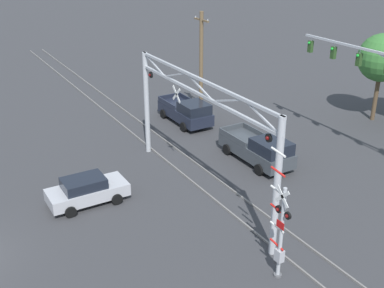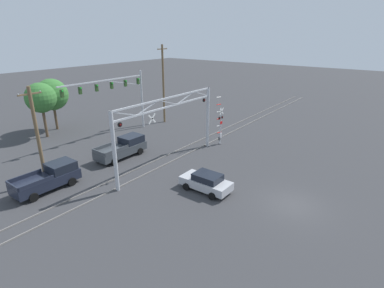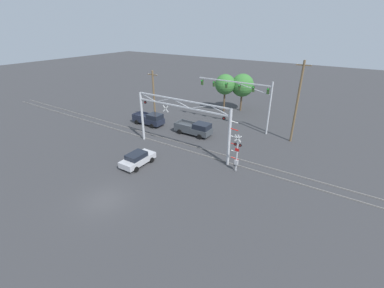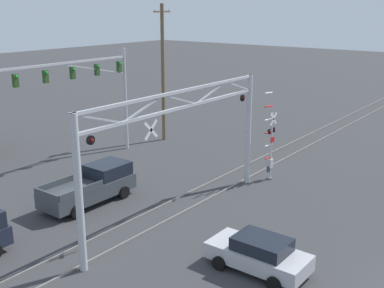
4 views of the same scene
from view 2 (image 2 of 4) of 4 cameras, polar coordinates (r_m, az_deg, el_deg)
name	(u,v)px [view 2 (image 2 of 4)]	position (r m, az deg, el deg)	size (l,w,h in m)	color
ground_plane	(293,205)	(23.89, 18.66, -10.97)	(200.00, 200.00, 0.00)	#38383A
rail_track_near	(168,163)	(29.40, -4.64, -3.66)	(80.00, 0.08, 0.10)	gray
rail_track_far	(157,160)	(30.30, -6.68, -2.98)	(80.00, 0.08, 0.10)	gray
crossing_gantry	(169,123)	(27.78, -4.46, 4.03)	(13.11, 0.32, 6.60)	#B7BABF
crossing_signal_mast	(220,127)	(33.86, 5.37, 3.33)	(1.41, 0.35, 5.61)	#B7BABF
traffic_signal_span	(121,91)	(37.91, -13.38, 9.83)	(11.58, 0.39, 7.51)	#B7BABF
pickup_truck_lead	(123,148)	(31.54, -12.98, -0.67)	(5.45, 2.26, 1.92)	#3D4247
pickup_truck_following	(49,178)	(27.14, -25.51, -5.79)	(5.15, 2.26, 1.92)	#1E2333
sedan_waiting	(206,182)	(24.29, 2.71, -7.20)	(2.10, 4.19, 1.49)	#B7B7BC
utility_pole_left	(38,136)	(27.01, -27.34, 1.40)	(1.80, 0.28, 8.24)	brown
utility_pole_right	(163,84)	(42.20, -5.48, 11.38)	(1.80, 0.28, 10.61)	brown
background_tree_beyond_span	(52,95)	(42.64, -25.13, 8.51)	(4.00, 4.00, 6.62)	brown
background_tree_far_left_verge	(41,98)	(39.79, -26.87, 7.83)	(3.54, 3.54, 6.62)	brown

